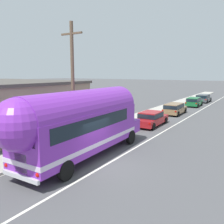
% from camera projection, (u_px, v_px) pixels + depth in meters
% --- Properties ---
extents(ground_plane, '(300.00, 300.00, 0.00)m').
position_uv_depth(ground_plane, '(105.00, 165.00, 13.26)').
color(ground_plane, '#4C4C4F').
extents(lane_markings, '(3.75, 80.00, 0.01)m').
position_uv_depth(lane_markings, '(158.00, 123.00, 24.10)').
color(lane_markings, silver).
rests_on(lane_markings, ground).
extents(sidewalk_slab, '(2.41, 90.00, 0.15)m').
position_uv_depth(sidewalk_slab, '(121.00, 123.00, 24.11)').
color(sidewalk_slab, '#ADA89E').
rests_on(sidewalk_slab, ground).
extents(utility_pole, '(1.80, 0.24, 8.50)m').
position_uv_depth(utility_pole, '(73.00, 83.00, 16.43)').
color(utility_pole, brown).
rests_on(utility_pole, ground).
extents(painted_bus, '(2.83, 11.47, 4.12)m').
position_uv_depth(painted_bus, '(79.00, 122.00, 13.77)').
color(painted_bus, purple).
rests_on(painted_bus, ground).
extents(car_lead, '(2.08, 4.79, 1.37)m').
position_uv_depth(car_lead, '(151.00, 118.00, 23.09)').
color(car_lead, '#A5191E').
rests_on(car_lead, ground).
extents(car_second, '(1.98, 4.61, 1.37)m').
position_uv_depth(car_second, '(174.00, 108.00, 29.26)').
color(car_second, olive).
rests_on(car_second, ground).
extents(car_third, '(1.95, 4.28, 1.37)m').
position_uv_depth(car_third, '(194.00, 101.00, 36.14)').
color(car_third, '#196633').
rests_on(car_third, ground).
extents(car_fourth, '(2.01, 4.48, 1.37)m').
position_uv_depth(car_fourth, '(203.00, 98.00, 41.19)').
color(car_fourth, '#474C51').
rests_on(car_fourth, ground).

